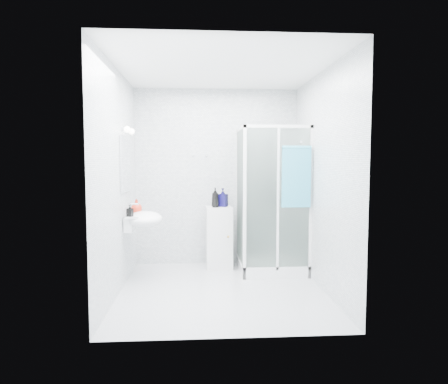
{
  "coord_description": "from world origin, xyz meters",
  "views": [
    {
      "loc": [
        -0.27,
        -4.65,
        1.53
      ],
      "look_at": [
        0.05,
        0.35,
        1.15
      ],
      "focal_mm": 32.0,
      "sensor_mm": 36.0,
      "label": 1
    }
  ],
  "objects": [
    {
      "name": "room",
      "position": [
        0.0,
        0.0,
        1.3
      ],
      "size": [
        2.4,
        2.6,
        2.6
      ],
      "color": "silver",
      "rests_on": "ground"
    },
    {
      "name": "vanity_lights",
      "position": [
        -1.14,
        0.45,
        1.92
      ],
      "size": [
        0.1,
        0.4,
        0.08
      ],
      "color": "silver",
      "rests_on": "room"
    },
    {
      "name": "shower_enclosure",
      "position": [
        0.67,
        0.77,
        0.45
      ],
      "size": [
        0.9,
        0.95,
        2.0
      ],
      "color": "white",
      "rests_on": "ground"
    },
    {
      "name": "storage_cabinet",
      "position": [
        0.02,
        1.02,
        0.44
      ],
      "size": [
        0.38,
        0.4,
        0.89
      ],
      "rotation": [
        0.0,
        0.0,
        0.05
      ],
      "color": "white",
      "rests_on": "ground"
    },
    {
      "name": "mirror",
      "position": [
        -1.19,
        0.45,
        1.5
      ],
      "size": [
        0.02,
        0.6,
        0.7
      ],
      "primitive_type": "cube",
      "color": "white",
      "rests_on": "room"
    },
    {
      "name": "shampoo_bottle_a",
      "position": [
        -0.03,
        0.97,
        1.03
      ],
      "size": [
        0.11,
        0.11,
        0.28
      ],
      "primitive_type": "imported",
      "rotation": [
        0.0,
        0.0,
        0.0
      ],
      "color": "black",
      "rests_on": "storage_cabinet"
    },
    {
      "name": "shampoo_bottle_b",
      "position": [
        0.08,
        1.04,
        1.02
      ],
      "size": [
        0.16,
        0.16,
        0.27
      ],
      "primitive_type": "imported",
      "rotation": [
        0.0,
        0.0,
        -0.42
      ],
      "color": "#0D0A3E",
      "rests_on": "storage_cabinet"
    },
    {
      "name": "hand_towel",
      "position": [
        0.98,
        0.36,
        1.36
      ],
      "size": [
        0.37,
        0.05,
        0.79
      ],
      "color": "teal",
      "rests_on": "shower_enclosure"
    },
    {
      "name": "wall_hooks",
      "position": [
        -0.25,
        1.26,
        1.62
      ],
      "size": [
        0.23,
        0.06,
        0.03
      ],
      "color": "silver",
      "rests_on": "room"
    },
    {
      "name": "soap_dispenser_orange",
      "position": [
        -1.08,
        0.59,
        0.95
      ],
      "size": [
        0.18,
        0.18,
        0.18
      ],
      "primitive_type": "imported",
      "rotation": [
        0.0,
        0.0,
        0.31
      ],
      "color": "red",
      "rests_on": "wall_basin"
    },
    {
      "name": "wall_basin",
      "position": [
        -0.99,
        0.45,
        0.8
      ],
      "size": [
        0.46,
        0.56,
        0.35
      ],
      "color": "white",
      "rests_on": "ground"
    },
    {
      "name": "soap_dispenser_black",
      "position": [
        -1.11,
        0.26,
        0.93
      ],
      "size": [
        0.08,
        0.09,
        0.14
      ],
      "primitive_type": "imported",
      "rotation": [
        0.0,
        0.0,
        -0.39
      ],
      "color": "black",
      "rests_on": "wall_basin"
    }
  ]
}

